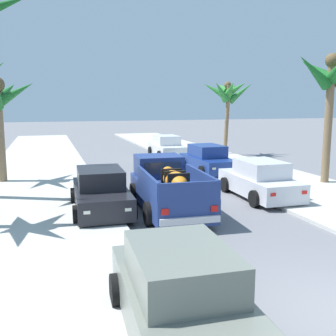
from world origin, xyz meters
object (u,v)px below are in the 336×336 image
car_left_mid (182,298)px  car_left_far (260,180)px  car_left_near (208,160)px  palm_tree_left_mid (334,77)px  car_right_near (101,192)px  car_right_mid (167,147)px  pickup_truck (167,188)px  palm_tree_left_fore (228,93)px

car_left_mid → car_left_far: (6.19, 8.06, 0.00)m
car_left_near → car_left_far: size_ratio=1.00×
car_left_mid → car_left_far: same height
palm_tree_left_mid → car_left_mid: bearing=-138.5°
car_left_near → car_right_near: size_ratio=0.99×
car_right_mid → car_left_far: bearing=-90.1°
car_left_far → car_right_mid: bearing=89.9°
pickup_truck → car_left_mid: (-2.07, -7.41, -0.10)m
car_left_mid → car_left_far: bearing=52.5°
car_left_near → car_right_mid: size_ratio=1.00×
car_right_near → car_left_far: bearing=1.4°
car_left_mid → palm_tree_left_mid: 14.74m
pickup_truck → car_right_near: (-2.30, 0.50, -0.10)m
pickup_truck → car_left_mid: pickup_truck is taller
pickup_truck → car_right_near: pickup_truck is taller
car_left_near → car_left_mid: (-6.45, -13.98, 0.00)m
car_left_mid → palm_tree_left_fore: 23.35m
car_left_near → car_right_mid: (-0.24, 6.77, 0.00)m
pickup_truck → car_left_far: (4.13, 0.65, -0.10)m
car_right_near → palm_tree_left_mid: 11.70m
car_left_near → car_right_near: 9.03m
car_right_near → palm_tree_left_fore: bearing=48.6°
palm_tree_left_fore → palm_tree_left_mid: size_ratio=0.90×
car_left_mid → car_right_mid: size_ratio=1.01×
car_left_mid → pickup_truck: bearing=74.4°
car_right_near → car_left_mid: same height
car_left_mid → car_right_mid: 21.67m
car_left_mid → car_left_near: bearing=65.2°
car_right_mid → palm_tree_left_fore: (4.55, -0.39, 3.83)m
pickup_truck → palm_tree_left_mid: 9.66m
car_right_near → car_left_far: same height
palm_tree_left_mid → palm_tree_left_fore: bearing=89.1°
pickup_truck → palm_tree_left_mid: size_ratio=0.88×
palm_tree_left_fore → car_left_far: bearing=-110.4°
palm_tree_left_mid → pickup_truck: bearing=-167.2°
car_left_far → palm_tree_left_fore: bearing=69.6°
car_left_near → palm_tree_left_fore: (4.30, 6.38, 3.83)m
car_right_mid → car_right_near: bearing=-116.6°
pickup_truck → palm_tree_left_mid: bearing=12.8°
car_right_mid → palm_tree_left_fore: 5.96m
car_left_near → car_left_far: (-0.26, -5.92, 0.00)m
pickup_truck → car_right_mid: 13.97m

